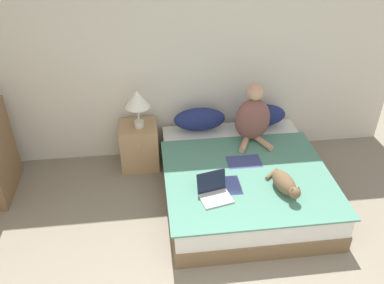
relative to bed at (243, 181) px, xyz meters
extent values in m
cube|color=beige|center=(-0.61, 1.02, 1.06)|extent=(5.46, 0.05, 2.55)
cube|color=brown|center=(0.00, 0.01, -0.12)|extent=(1.69, 1.90, 0.19)
cube|color=silver|center=(0.00, 0.01, 0.09)|extent=(1.67, 1.87, 0.22)
cube|color=#4C8470|center=(0.00, -0.18, 0.21)|extent=(1.74, 1.52, 0.02)
cube|color=#3D4784|center=(-0.23, -0.31, 0.21)|extent=(0.23, 0.30, 0.01)
cube|color=#3D4784|center=(0.01, 0.07, 0.21)|extent=(0.38, 0.24, 0.01)
ellipsoid|color=navy|center=(-0.38, 0.80, 0.36)|extent=(0.63, 0.26, 0.29)
ellipsoid|color=navy|center=(0.38, 0.80, 0.36)|extent=(0.63, 0.26, 0.29)
ellipsoid|color=brown|center=(0.20, 0.50, 0.49)|extent=(0.41, 0.23, 0.54)
sphere|color=tan|center=(0.20, 0.50, 0.84)|extent=(0.20, 0.20, 0.20)
cylinder|color=tan|center=(0.08, 0.36, 0.25)|extent=(0.19, 0.29, 0.07)
cylinder|color=tan|center=(0.31, 0.36, 0.25)|extent=(0.19, 0.29, 0.07)
ellipsoid|color=brown|center=(0.29, -0.44, 0.31)|extent=(0.25, 0.38, 0.18)
sphere|color=brown|center=(0.33, -0.63, 0.33)|extent=(0.12, 0.12, 0.12)
cone|color=brown|center=(0.37, -0.63, 0.38)|extent=(0.05, 0.05, 0.05)
cone|color=brown|center=(0.30, -0.64, 0.38)|extent=(0.05, 0.05, 0.05)
cylinder|color=brown|center=(0.25, -0.21, 0.24)|extent=(0.17, 0.16, 0.04)
cube|color=#B7B7BC|center=(-0.40, -0.51, 0.23)|extent=(0.34, 0.28, 0.02)
cube|color=black|center=(-0.43, -0.38, 0.34)|extent=(0.30, 0.12, 0.22)
cube|color=tan|center=(-1.13, 0.74, 0.07)|extent=(0.45, 0.41, 0.57)
sphere|color=tan|center=(-1.13, 0.53, 0.20)|extent=(0.03, 0.03, 0.03)
cylinder|color=beige|center=(-1.11, 0.72, 0.40)|extent=(0.12, 0.12, 0.08)
cylinder|color=beige|center=(-1.11, 0.72, 0.53)|extent=(0.02, 0.02, 0.20)
cone|color=white|center=(-1.11, 0.72, 0.73)|extent=(0.29, 0.29, 0.20)
camera|label=1|loc=(-0.99, -3.43, 2.87)|focal=38.00mm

